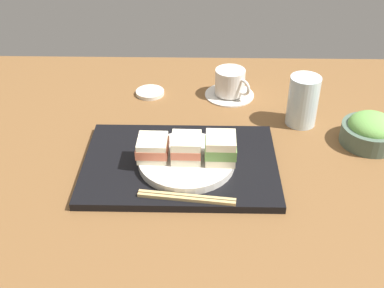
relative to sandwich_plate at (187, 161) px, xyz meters
The scene contains 11 objects.
ground_plane 9.44cm from the sandwich_plate, 64.31° to the left, with size 140.00×100.00×3.00cm, color brown.
serving_tray 2.42cm from the sandwich_plate, 141.55° to the left, with size 41.36×28.78×1.67cm, color black.
sandwich_plate is the anchor object (origin of this frame).
sandwich_near 7.70cm from the sandwich_plate, behind, with size 6.68×6.64×4.48cm.
sandwich_middle 3.42cm from the sandwich_plate, ahead, with size 6.24×6.63×5.19cm.
sandwich_far 7.96cm from the sandwich_plate, ahead, with size 6.59×6.52×5.70cm.
salad_bowl 43.33cm from the sandwich_plate, 15.42° to the left, with size 13.24×13.24×7.42cm.
chopsticks_pair 11.22cm from the sandwich_plate, 88.33° to the right, with size 19.13×3.96×0.70cm.
coffee_cup 35.10cm from the sandwich_plate, 72.31° to the left, with size 13.19×13.19×7.54cm.
drinking_glass 34.00cm from the sandwich_plate, 35.99° to the left, with size 7.31×7.31×12.43cm, color silver.
small_sauce_dish 35.56cm from the sandwich_plate, 107.87° to the left, with size 7.62×7.62×1.03cm, color silver.
Camera 1 is at (-0.88, -90.90, 63.86)cm, focal length 45.86 mm.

